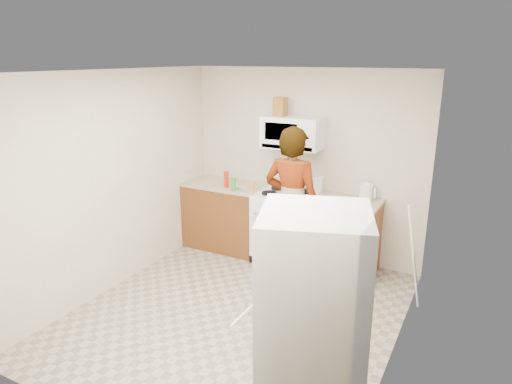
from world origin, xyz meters
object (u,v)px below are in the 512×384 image
Objects in this scene: person at (292,206)px; fridge at (311,330)px; microwave at (293,133)px; saucepan at (283,183)px; gas_range at (287,225)px; kettle at (366,192)px.

person is 2.36m from fridge.
microwave is 0.40× the size of person.
person is 1.11× the size of fridge.
saucepan is (-1.49, 2.79, 0.16)m from fridge.
fridge is at bearing -63.90° from microwave.
microwave is 3.43× the size of saucepan.
gas_range is 1.49× the size of microwave.
gas_range is 0.75m from person.
microwave is 3.96× the size of kettle.
saucepan is (-0.14, 0.03, -0.69)m from microwave.
kettle is 0.86× the size of saucepan.
person is 0.99m from kettle.
fridge is 3.17m from saucepan.
fridge is at bearing -62.81° from gas_range.
saucepan is (-0.14, 0.16, 0.53)m from gas_range.
fridge is at bearing -77.57° from kettle.
kettle is at bearing 3.89° from microwave.
saucepan is at bearing 166.74° from microwave.
gas_range is at bearing 98.29° from fridge.
person reaches higher than fridge.
kettle is (0.97, 0.19, 0.55)m from gas_range.
saucepan is (-0.43, 0.68, 0.07)m from person.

